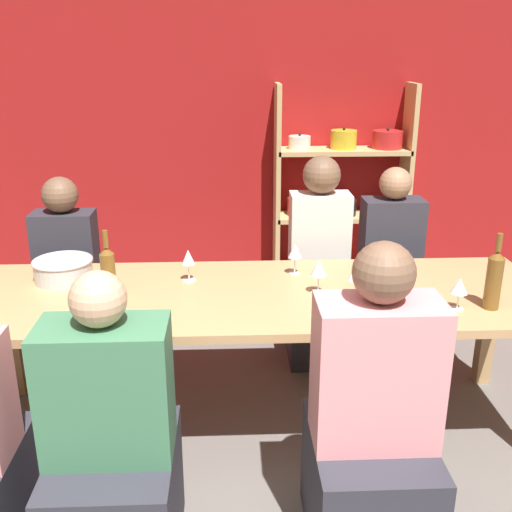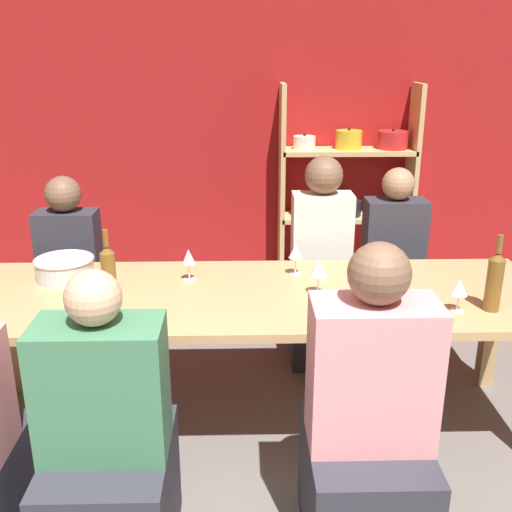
# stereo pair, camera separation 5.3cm
# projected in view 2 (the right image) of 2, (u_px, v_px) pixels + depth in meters

# --- Properties ---
(wall_back_red) EXTENTS (8.80, 0.06, 2.70)m
(wall_back_red) POSITION_uv_depth(u_px,v_px,m) (227.00, 114.00, 4.75)
(wall_back_red) COLOR #A31919
(wall_back_red) RESTS_ON ground_plane
(shelf_unit) EXTENTS (1.07, 0.30, 1.60)m
(shelf_unit) POSITION_uv_depth(u_px,v_px,m) (349.00, 206.00, 4.81)
(shelf_unit) COLOR tan
(shelf_unit) RESTS_ON ground_plane
(dining_table) EXTENTS (2.82, 0.90, 0.74)m
(dining_table) POSITION_uv_depth(u_px,v_px,m) (257.00, 307.00, 2.89)
(dining_table) COLOR tan
(dining_table) RESTS_ON ground_plane
(mixing_bowl) EXTENTS (0.30, 0.30, 0.11)m
(mixing_bowl) POSITION_uv_depth(u_px,v_px,m) (65.00, 268.00, 3.02)
(mixing_bowl) COLOR #B7BABC
(mixing_bowl) RESTS_ON dining_table
(wine_bottle_dark) EXTENTS (0.07, 0.07, 0.35)m
(wine_bottle_dark) POSITION_uv_depth(u_px,v_px,m) (494.00, 280.00, 2.63)
(wine_bottle_dark) COLOR brown
(wine_bottle_dark) RESTS_ON dining_table
(wine_bottle_amber) EXTENTS (0.07, 0.07, 0.31)m
(wine_bottle_amber) POSITION_uv_depth(u_px,v_px,m) (108.00, 268.00, 2.83)
(wine_bottle_amber) COLOR brown
(wine_bottle_amber) RESTS_ON dining_table
(wine_glass_white_a) EXTENTS (0.08, 0.08, 0.17)m
(wine_glass_white_a) POSITION_uv_depth(u_px,v_px,m) (319.00, 269.00, 2.81)
(wine_glass_white_a) COLOR white
(wine_glass_white_a) RESTS_ON dining_table
(wine_glass_red_b) EXTENTS (0.07, 0.07, 0.17)m
(wine_glass_red_b) POSITION_uv_depth(u_px,v_px,m) (373.00, 293.00, 2.53)
(wine_glass_red_b) COLOR white
(wine_glass_red_b) RESTS_ON dining_table
(wine_glass_white_b) EXTENTS (0.08, 0.08, 0.15)m
(wine_glass_white_b) POSITION_uv_depth(u_px,v_px,m) (459.00, 288.00, 2.63)
(wine_glass_white_b) COLOR white
(wine_glass_white_b) RESTS_ON dining_table
(wine_glass_empty_a) EXTENTS (0.08, 0.08, 0.17)m
(wine_glass_empty_a) POSITION_uv_depth(u_px,v_px,m) (356.00, 273.00, 2.78)
(wine_glass_empty_a) COLOR white
(wine_glass_empty_a) RESTS_ON dining_table
(wine_glass_empty_b) EXTENTS (0.07, 0.07, 0.16)m
(wine_glass_empty_b) POSITION_uv_depth(u_px,v_px,m) (189.00, 258.00, 2.98)
(wine_glass_empty_b) COLOR white
(wine_glass_empty_b) RESTS_ON dining_table
(wine_glass_red_c) EXTENTS (0.07, 0.07, 0.16)m
(wine_glass_red_c) POSITION_uv_depth(u_px,v_px,m) (296.00, 252.00, 3.05)
(wine_glass_red_c) COLOR white
(wine_glass_red_c) RESTS_ON dining_table
(person_near_a) EXTENTS (0.44, 0.55, 1.17)m
(person_near_a) POSITION_uv_depth(u_px,v_px,m) (109.00, 464.00, 2.17)
(person_near_a) COLOR #2D2D38
(person_near_a) RESTS_ON ground_plane
(person_far_a) EXTENTS (0.36, 0.45, 1.19)m
(person_far_a) POSITION_uv_depth(u_px,v_px,m) (390.00, 288.00, 3.70)
(person_far_a) COLOR #2D2D38
(person_far_a) RESTS_ON ground_plane
(person_near_b) EXTENTS (0.44, 0.55, 1.25)m
(person_near_b) POSITION_uv_depth(u_px,v_px,m) (367.00, 446.00, 2.22)
(person_near_b) COLOR #2D2D38
(person_near_b) RESTS_ON ground_plane
(person_far_b) EXTENTS (0.36, 0.44, 1.16)m
(person_far_b) POSITION_uv_depth(u_px,v_px,m) (74.00, 294.00, 3.63)
(person_far_b) COLOR #2D2D38
(person_far_b) RESTS_ON ground_plane
(person_far_c) EXTENTS (0.35, 0.44, 1.27)m
(person_far_c) POSITION_uv_depth(u_px,v_px,m) (320.00, 285.00, 3.64)
(person_far_c) COLOR #2D2D38
(person_far_c) RESTS_ON ground_plane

